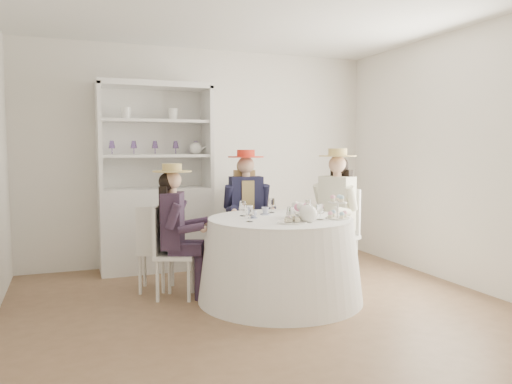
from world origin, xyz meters
name	(u,v)px	position (x,y,z in m)	size (l,w,h in m)	color
ground	(260,305)	(0.00, 0.00, 0.00)	(4.50, 4.50, 0.00)	brown
ceiling	(260,7)	(0.00, 0.00, 2.70)	(4.50, 4.50, 0.00)	white
wall_back	(203,157)	(0.00, 2.00, 1.35)	(4.50, 4.50, 0.00)	white
wall_front	(396,168)	(0.00, -2.00, 1.35)	(4.50, 4.50, 0.00)	white
wall_right	(457,158)	(2.25, 0.00, 1.35)	(4.50, 4.50, 0.00)	white
tea_table	(280,259)	(0.25, 0.12, 0.39)	(1.58, 1.58, 0.79)	white
hutch	(156,204)	(-0.65, 1.77, 0.79)	(1.50, 0.98, 2.22)	silver
side_table	(252,235)	(0.57, 1.75, 0.34)	(0.44, 0.44, 0.68)	silver
hatbox	(252,196)	(0.57, 1.75, 0.85)	(0.34, 0.34, 0.34)	black
guest_left	(175,223)	(-0.67, 0.53, 0.74)	(0.54, 0.49, 1.31)	silver
guest_mid	(246,204)	(0.28, 1.14, 0.81)	(0.53, 0.55, 1.44)	silver
guest_right	(336,206)	(1.14, 0.61, 0.82)	(0.61, 0.56, 1.45)	silver
spare_chair	(155,246)	(-0.82, 0.79, 0.47)	(0.46, 0.46, 0.88)	silver
teacup_a	(253,215)	(0.00, 0.18, 0.82)	(0.08, 0.08, 0.06)	white
teacup_b	(265,211)	(0.20, 0.37, 0.83)	(0.07, 0.07, 0.07)	white
teacup_c	(303,212)	(0.53, 0.18, 0.83)	(0.08, 0.08, 0.06)	white
flower_bowl	(303,215)	(0.48, 0.08, 0.82)	(0.20, 0.20, 0.05)	white
flower_arrangement	(302,208)	(0.45, 0.03, 0.89)	(0.20, 0.20, 0.07)	pink
table_teapot	(308,214)	(0.38, -0.23, 0.87)	(0.24, 0.17, 0.18)	white
sandwich_plate	(292,221)	(0.22, -0.23, 0.81)	(0.26, 0.26, 0.06)	white
cupcake_stand	(338,210)	(0.73, -0.13, 0.87)	(0.23, 0.23, 0.22)	white
stemware_set	(280,210)	(0.25, 0.12, 0.87)	(0.80, 0.83, 0.15)	white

